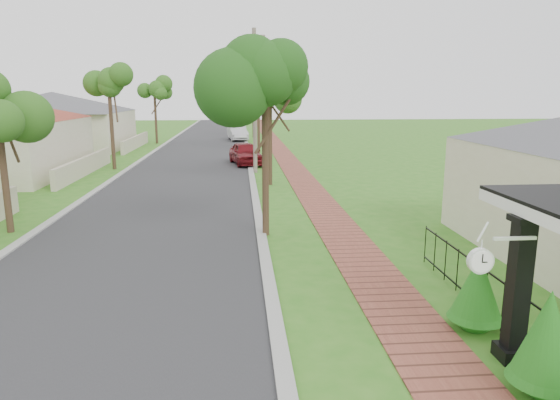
{
  "coord_description": "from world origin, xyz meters",
  "views": [
    {
      "loc": [
        0.0,
        -8.39,
        4.42
      ],
      "look_at": [
        1.12,
        5.28,
        1.5
      ],
      "focal_mm": 32.0,
      "sensor_mm": 36.0,
      "label": 1
    }
  ],
  "objects_px": {
    "near_tree": "(265,87)",
    "station_clock": "(483,259)",
    "porch_post": "(517,298)",
    "utility_pole": "(255,101)",
    "parked_car_red": "(246,153)",
    "parked_car_white": "(238,133)"
  },
  "relations": [
    {
      "from": "near_tree",
      "to": "station_clock",
      "type": "distance_m",
      "value": 9.28
    },
    {
      "from": "parked_car_red",
      "to": "parked_car_white",
      "type": "relative_size",
      "value": 0.93
    },
    {
      "from": "near_tree",
      "to": "porch_post",
      "type": "bearing_deg",
      "value": -64.89
    },
    {
      "from": "parked_car_white",
      "to": "parked_car_red",
      "type": "bearing_deg",
      "value": -96.43
    },
    {
      "from": "parked_car_red",
      "to": "utility_pole",
      "type": "relative_size",
      "value": 0.52
    },
    {
      "from": "parked_car_red",
      "to": "station_clock",
      "type": "bearing_deg",
      "value": -93.82
    },
    {
      "from": "near_tree",
      "to": "station_clock",
      "type": "relative_size",
      "value": 5.5
    },
    {
      "from": "utility_pole",
      "to": "station_clock",
      "type": "distance_m",
      "value": 21.68
    },
    {
      "from": "porch_post",
      "to": "near_tree",
      "type": "height_order",
      "value": "near_tree"
    },
    {
      "from": "near_tree",
      "to": "station_clock",
      "type": "bearing_deg",
      "value": -71.0
    },
    {
      "from": "porch_post",
      "to": "utility_pole",
      "type": "distance_m",
      "value": 21.51
    },
    {
      "from": "parked_car_red",
      "to": "utility_pole",
      "type": "height_order",
      "value": "utility_pole"
    },
    {
      "from": "porch_post",
      "to": "parked_car_red",
      "type": "distance_m",
      "value": 24.76
    },
    {
      "from": "porch_post",
      "to": "parked_car_red",
      "type": "bearing_deg",
      "value": 99.65
    },
    {
      "from": "parked_car_white",
      "to": "station_clock",
      "type": "xyz_separation_m",
      "value": [
        3.85,
        -41.73,
        1.22
      ]
    },
    {
      "from": "porch_post",
      "to": "near_tree",
      "type": "xyz_separation_m",
      "value": [
        -3.75,
        8.0,
        3.5
      ]
    },
    {
      "from": "porch_post",
      "to": "station_clock",
      "type": "height_order",
      "value": "porch_post"
    },
    {
      "from": "utility_pole",
      "to": "station_clock",
      "type": "bearing_deg",
      "value": -82.57
    },
    {
      "from": "parked_car_white",
      "to": "utility_pole",
      "type": "distance_m",
      "value": 20.62
    },
    {
      "from": "utility_pole",
      "to": "parked_car_red",
      "type": "bearing_deg",
      "value": 98.35
    },
    {
      "from": "utility_pole",
      "to": "parked_car_white",
      "type": "bearing_deg",
      "value": 92.97
    },
    {
      "from": "parked_car_red",
      "to": "near_tree",
      "type": "bearing_deg",
      "value": -99.98
    }
  ]
}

